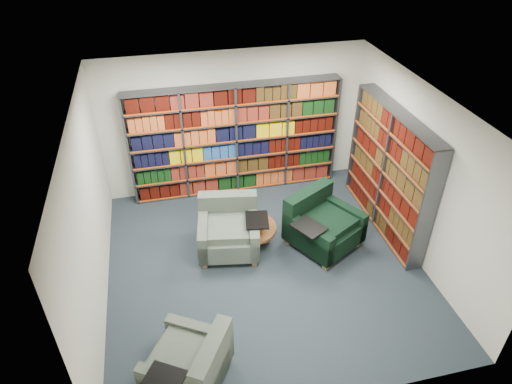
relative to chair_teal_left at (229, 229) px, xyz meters
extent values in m
cube|color=black|center=(0.47, -0.59, -0.37)|extent=(5.00, 5.00, 0.01)
cube|color=white|center=(0.47, -0.59, 2.44)|extent=(5.00, 5.00, 0.01)
cube|color=beige|center=(0.47, 1.91, 1.04)|extent=(5.00, 0.01, 2.80)
cube|color=beige|center=(0.47, -3.10, 1.04)|extent=(5.00, 0.01, 2.80)
cube|color=beige|center=(-2.03, -0.59, 1.04)|extent=(0.01, 5.00, 2.80)
cube|color=beige|center=(2.98, -0.59, 1.04)|extent=(0.01, 5.00, 2.80)
cube|color=#47494F|center=(0.47, 1.75, 0.74)|extent=(4.00, 0.28, 2.20)
cube|color=silver|center=(0.47, 1.88, 0.74)|extent=(4.00, 0.02, 2.20)
cube|color=#D84C0A|center=(0.47, 1.62, 0.74)|extent=(4.00, 0.01, 2.20)
cube|color=#340803|center=(0.47, 1.75, -0.18)|extent=(3.88, 0.21, 0.29)
cube|color=black|center=(0.47, 1.75, 0.18)|extent=(3.88, 0.21, 0.29)
cube|color=black|center=(0.47, 1.75, 0.55)|extent=(3.88, 0.21, 0.29)
cube|color=black|center=(0.47, 1.75, 0.92)|extent=(3.88, 0.21, 0.29)
cube|color=#AC491F|center=(0.47, 1.75, 1.28)|extent=(3.88, 0.21, 0.29)
cube|color=#340803|center=(0.47, 1.75, 1.65)|extent=(3.88, 0.21, 0.29)
cube|color=#47494F|center=(2.81, 0.01, 0.74)|extent=(0.28, 2.50, 2.20)
cube|color=silver|center=(2.94, 0.01, 0.74)|extent=(0.02, 2.50, 2.20)
cube|color=#D84C0A|center=(2.68, 0.01, 0.74)|extent=(0.02, 2.50, 2.20)
cube|color=#340803|center=(2.81, 0.01, -0.18)|extent=(0.21, 2.38, 0.29)
cube|color=#340803|center=(2.81, 0.01, 0.18)|extent=(0.21, 2.38, 0.29)
cube|color=#37250D|center=(2.81, 0.01, 0.55)|extent=(0.21, 2.38, 0.29)
cube|color=#340803|center=(2.81, 0.01, 0.92)|extent=(0.21, 2.38, 0.29)
cube|color=#37250D|center=(2.81, 0.01, 1.28)|extent=(0.21, 2.38, 0.29)
cube|color=#37250D|center=(2.81, 0.01, 1.65)|extent=(0.21, 2.38, 0.29)
cube|color=#042631|center=(-0.02, -0.09, -0.08)|extent=(1.14, 1.14, 0.35)
cube|color=#042631|center=(0.04, 0.28, 0.14)|extent=(1.01, 0.38, 0.79)
cube|color=#042631|center=(-0.43, -0.02, 0.01)|extent=(0.32, 1.00, 0.53)
cube|color=#042631|center=(0.39, -0.16, 0.01)|extent=(0.32, 1.00, 0.53)
cube|color=black|center=(0.44, -0.23, 0.30)|extent=(0.45, 0.54, 0.03)
cube|color=olive|center=(-0.49, -0.43, -0.31)|extent=(0.09, 0.09, 0.11)
cube|color=olive|center=(0.31, -0.56, -0.31)|extent=(0.09, 0.09, 0.11)
cube|color=olive|center=(-0.35, 0.37, -0.31)|extent=(0.09, 0.09, 0.11)
cube|color=olive|center=(0.45, 0.24, -0.31)|extent=(0.09, 0.09, 0.11)
cube|color=black|center=(1.59, -0.33, -0.07)|extent=(1.40, 1.40, 0.36)
cube|color=black|center=(1.39, 0.02, 0.16)|extent=(1.00, 0.70, 0.82)
cube|color=black|center=(1.21, -0.54, 0.02)|extent=(0.64, 0.97, 0.55)
cube|color=black|center=(1.96, -0.12, 0.02)|extent=(0.64, 0.97, 0.55)
cube|color=black|center=(1.19, -0.62, 0.32)|extent=(0.58, 0.63, 0.03)
cube|color=olive|center=(1.43, -0.90, -0.31)|extent=(0.11, 0.11, 0.11)
cube|color=olive|center=(2.16, -0.49, -0.31)|extent=(0.11, 0.11, 0.11)
cube|color=olive|center=(1.01, -0.17, -0.31)|extent=(0.11, 0.11, 0.11)
cube|color=olive|center=(1.75, 0.24, -0.31)|extent=(0.11, 0.11, 0.11)
cube|color=#042631|center=(-0.96, -2.39, -0.10)|extent=(1.23, 1.23, 0.32)
cube|color=#042631|center=(-0.66, -2.57, 0.10)|extent=(0.64, 0.87, 0.72)
cube|color=#042631|center=(-0.76, -2.07, -0.02)|extent=(0.84, 0.59, 0.48)
cube|color=black|center=(-1.23, -2.73, 0.24)|extent=(0.55, 0.52, 0.02)
cube|color=olive|center=(-1.08, -1.89, -0.31)|extent=(0.10, 0.10, 0.10)
cube|color=olive|center=(-0.45, -2.27, -0.31)|extent=(0.10, 0.10, 0.10)
cylinder|color=brown|center=(0.37, -0.06, 0.02)|extent=(0.86, 0.86, 0.05)
cylinder|color=brown|center=(0.37, -0.06, -0.17)|extent=(0.11, 0.11, 0.34)
cube|color=brown|center=(0.37, -0.06, -0.32)|extent=(0.62, 0.08, 0.06)
cube|color=brown|center=(0.37, -0.06, -0.32)|extent=(0.08, 0.62, 0.06)
cube|color=black|center=(0.37, -0.06, 0.05)|extent=(0.10, 0.05, 0.01)
cube|color=white|center=(0.37, -0.06, 0.15)|extent=(0.13, 0.01, 0.19)
cube|color=#145926|center=(0.37, -0.06, 0.15)|extent=(0.15, 0.00, 0.20)
camera|label=1|loc=(-0.91, -5.93, 4.89)|focal=32.00mm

